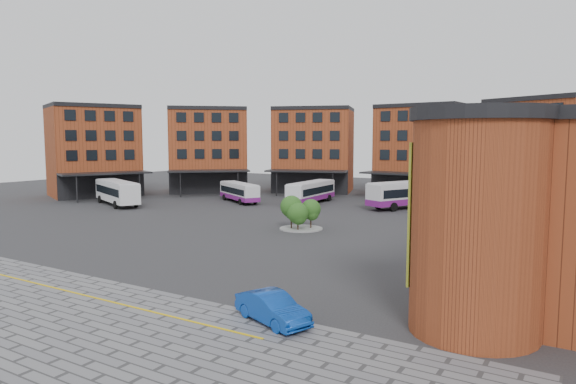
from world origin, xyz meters
The scene contains 11 objects.
ground centered at (0.00, 0.00, 0.00)m, with size 160.00×160.00×0.00m, color #28282B.
yellow_line centered at (2.00, -14.00, 0.03)m, with size 26.00×0.15×0.02m, color gold.
main_building centered at (-4.77, 38.25, 7.23)m, with size 94.14×42.48×14.60m.
tree_island centered at (2.03, 11.59, 1.85)m, with size 4.40×4.40×3.46m.
bus_a centered at (-29.39, 15.21, 2.00)m, with size 12.01×7.34×3.38m.
bus_b centered at (-16.98, 26.82, 1.52)m, with size 9.69×7.10×2.80m.
bus_c centered at (-7.29, 30.93, 1.69)m, with size 3.24×11.19×3.12m.
bus_d centered at (6.15, 33.44, 1.92)m, with size 8.20×12.56×3.55m.
bus_e centered at (18.04, 31.81, 1.86)m, with size 6.90×12.39×3.43m.
bus_f centered at (21.52, 24.51, 1.85)m, with size 11.90×8.52×3.42m.
blue_car centered at (14.16, -11.94, 0.76)m, with size 1.61×4.61×1.52m, color #0C3CA2.
Camera 1 is at (27.81, -32.77, 9.16)m, focal length 32.00 mm.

